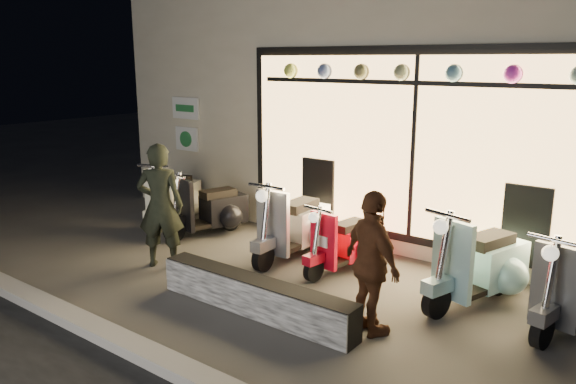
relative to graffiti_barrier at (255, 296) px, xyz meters
The scene contains 11 objects.
ground 0.72m from the graffiti_barrier, 109.16° to the left, with size 40.00×40.00×0.00m, color #383533.
kerb 1.38m from the graffiti_barrier, 99.50° to the right, with size 40.00×0.25×0.12m, color slate.
shop_building 5.95m from the graffiti_barrier, 92.25° to the left, with size 10.20×6.23×4.20m.
graffiti_barrier is the anchor object (origin of this frame).
scooter_silver 1.98m from the graffiti_barrier, 113.05° to the left, with size 0.52×1.52×1.09m.
scooter_red 1.78m from the graffiti_barrier, 87.56° to the left, with size 0.51×1.26×0.89m.
scooter_black 3.02m from the graffiti_barrier, 142.43° to the left, with size 0.69×1.40×1.00m.
scooter_cream 3.87m from the graffiti_barrier, 150.67° to the left, with size 0.82×1.48×1.06m.
scooter_blue 2.62m from the graffiti_barrier, 45.16° to the left, with size 0.79×1.54×1.10m.
man 2.06m from the graffiti_barrier, 169.40° to the left, with size 0.60×0.40×1.65m, color black.
woman 1.37m from the graffiti_barrier, 16.84° to the left, with size 0.86×0.36×1.47m, color #5A321C.
Camera 1 is at (3.93, -4.93, 2.69)m, focal length 35.00 mm.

